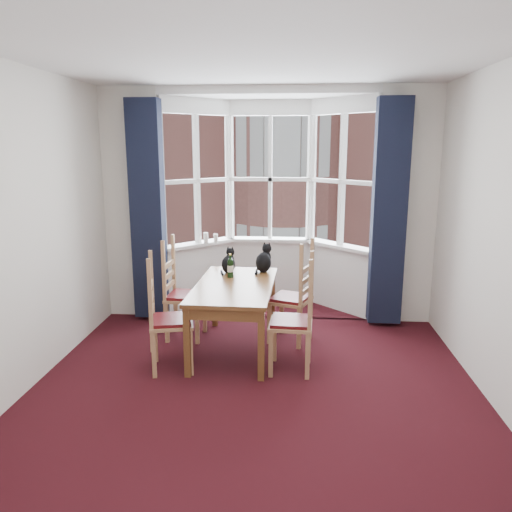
# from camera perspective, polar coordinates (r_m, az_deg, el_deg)

# --- Properties ---
(floor) EXTENTS (4.50, 4.50, 0.00)m
(floor) POSITION_cam_1_polar(r_m,az_deg,el_deg) (4.33, -0.50, -16.84)
(floor) COLOR black
(floor) RESTS_ON ground
(ceiling) EXTENTS (4.50, 4.50, 0.00)m
(ceiling) POSITION_cam_1_polar(r_m,az_deg,el_deg) (3.83, -0.59, 22.74)
(ceiling) COLOR white
(ceiling) RESTS_ON floor
(wall_left) EXTENTS (0.00, 4.50, 4.50)m
(wall_left) POSITION_cam_1_polar(r_m,az_deg,el_deg) (4.47, -27.02, 1.87)
(wall_left) COLOR silver
(wall_left) RESTS_ON floor
(wall_near) EXTENTS (4.00, 0.00, 4.00)m
(wall_near) POSITION_cam_1_polar(r_m,az_deg,el_deg) (1.70, -7.13, -12.73)
(wall_near) COLOR silver
(wall_near) RESTS_ON floor
(wall_back_pier_left) EXTENTS (0.70, 0.12, 2.80)m
(wall_back_pier_left) POSITION_cam_1_polar(r_m,az_deg,el_deg) (6.36, -13.82, 5.67)
(wall_back_pier_left) COLOR silver
(wall_back_pier_left) RESTS_ON floor
(wall_back_pier_right) EXTENTS (0.70, 0.12, 2.80)m
(wall_back_pier_right) POSITION_cam_1_polar(r_m,az_deg,el_deg) (6.19, 16.77, 5.32)
(wall_back_pier_right) COLOR silver
(wall_back_pier_right) RESTS_ON floor
(bay_window) EXTENTS (2.76, 0.94, 2.80)m
(bay_window) POSITION_cam_1_polar(r_m,az_deg,el_deg) (6.56, 1.50, 6.22)
(bay_window) COLOR white
(bay_window) RESTS_ON floor
(curtain_left) EXTENTS (0.38, 0.22, 2.60)m
(curtain_left) POSITION_cam_1_polar(r_m,az_deg,el_deg) (6.13, -12.26, 5.02)
(curtain_left) COLOR black
(curtain_left) RESTS_ON floor
(curtain_right) EXTENTS (0.38, 0.22, 2.60)m
(curtain_right) POSITION_cam_1_polar(r_m,az_deg,el_deg) (5.98, 14.94, 4.70)
(curtain_right) COLOR black
(curtain_right) RESTS_ON floor
(dining_table) EXTENTS (0.83, 1.49, 0.72)m
(dining_table) POSITION_cam_1_polar(r_m,az_deg,el_deg) (5.19, -2.46, -4.09)
(dining_table) COLOR brown
(dining_table) RESTS_ON floor
(chair_left_near) EXTENTS (0.49, 0.50, 0.92)m
(chair_left_near) POSITION_cam_1_polar(r_m,az_deg,el_deg) (4.87, -10.71, -7.48)
(chair_left_near) COLOR tan
(chair_left_near) RESTS_ON floor
(chair_left_far) EXTENTS (0.42, 0.44, 0.92)m
(chair_left_far) POSITION_cam_1_polar(r_m,az_deg,el_deg) (5.65, -8.95, -4.60)
(chair_left_far) COLOR tan
(chair_left_far) RESTS_ON floor
(chair_right_near) EXTENTS (0.42, 0.44, 0.92)m
(chair_right_near) POSITION_cam_1_polar(r_m,az_deg,el_deg) (4.78, 5.10, -7.72)
(chair_right_near) COLOR tan
(chair_right_near) RESTS_ON floor
(chair_right_far) EXTENTS (0.52, 0.53, 0.92)m
(chair_right_far) POSITION_cam_1_polar(r_m,az_deg,el_deg) (5.45, 4.85, -5.11)
(chair_right_far) COLOR tan
(chair_right_far) RESTS_ON floor
(cat_left) EXTENTS (0.19, 0.24, 0.30)m
(cat_left) POSITION_cam_1_polar(r_m,az_deg,el_deg) (5.61, -3.14, -0.78)
(cat_left) COLOR black
(cat_left) RESTS_ON dining_table
(cat_right) EXTENTS (0.26, 0.29, 0.34)m
(cat_right) POSITION_cam_1_polar(r_m,az_deg,el_deg) (5.64, 0.91, -0.52)
(cat_right) COLOR black
(cat_right) RESTS_ON dining_table
(wine_bottle) EXTENTS (0.07, 0.07, 0.26)m
(wine_bottle) POSITION_cam_1_polar(r_m,az_deg,el_deg) (5.41, -2.94, -1.27)
(wine_bottle) COLOR black
(wine_bottle) RESTS_ON dining_table
(candle_tall) EXTENTS (0.06, 0.06, 0.14)m
(candle_tall) POSITION_cam_1_polar(r_m,az_deg,el_deg) (6.56, -5.75, 2.09)
(candle_tall) COLOR white
(candle_tall) RESTS_ON bay_window
(candle_short) EXTENTS (0.06, 0.06, 0.11)m
(candle_short) POSITION_cam_1_polar(r_m,az_deg,el_deg) (6.57, -4.62, 2.03)
(candle_short) COLOR white
(candle_short) RESTS_ON bay_window
(street) EXTENTS (80.00, 80.00, 0.00)m
(street) POSITION_cam_1_polar(r_m,az_deg,el_deg) (36.91, 3.72, -0.18)
(street) COLOR #333335
(street) RESTS_ON ground
(tenement_building) EXTENTS (18.40, 7.80, 15.20)m
(tenement_building) POSITION_cam_1_polar(r_m,az_deg,el_deg) (17.78, 3.35, 10.84)
(tenement_building) COLOR #9D5B51
(tenement_building) RESTS_ON street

